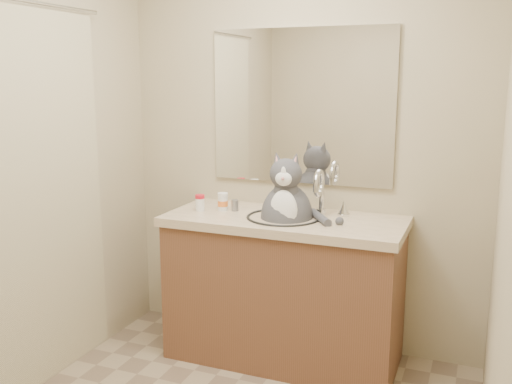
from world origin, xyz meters
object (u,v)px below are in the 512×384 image
(pill_bottle_orange, at_px, (223,202))
(cat, at_px, (287,213))
(pill_bottle_redcap, at_px, (200,203))
(grey_canister, at_px, (235,205))

(pill_bottle_orange, bearing_deg, cat, -4.54)
(cat, xyz_separation_m, pill_bottle_orange, (-0.41, 0.03, 0.02))
(cat, relative_size, pill_bottle_orange, 5.59)
(pill_bottle_redcap, height_order, pill_bottle_orange, pill_bottle_orange)
(pill_bottle_redcap, distance_m, grey_canister, 0.21)
(cat, xyz_separation_m, pill_bottle_redcap, (-0.53, -0.03, 0.02))
(cat, distance_m, pill_bottle_orange, 0.41)
(cat, height_order, grey_canister, cat)
(pill_bottle_orange, bearing_deg, pill_bottle_redcap, -153.95)
(cat, bearing_deg, pill_bottle_redcap, 173.74)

